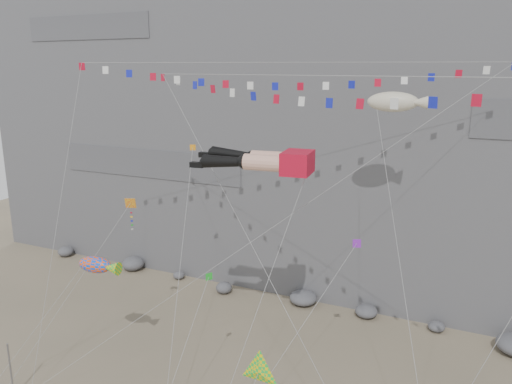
# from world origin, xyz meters

# --- Properties ---
(cliff) EXTENTS (80.00, 28.00, 50.00)m
(cliff) POSITION_xyz_m (0.00, 32.00, 25.00)
(cliff) COLOR slate
(cliff) RESTS_ON ground
(talus_boulders) EXTENTS (60.00, 3.00, 1.20)m
(talus_boulders) POSITION_xyz_m (0.00, 17.00, 0.60)
(talus_boulders) COLOR slate
(talus_boulders) RESTS_ON ground
(anchor_pole_left) EXTENTS (0.12, 0.12, 4.02)m
(anchor_pole_left) POSITION_xyz_m (-13.25, -4.36, 2.01)
(anchor_pole_left) COLOR gray
(anchor_pole_left) RESTS_ON ground
(legs_kite) EXTENTS (8.13, 13.14, 19.87)m
(legs_kite) POSITION_xyz_m (1.42, 4.47, 16.00)
(legs_kite) COLOR red
(legs_kite) RESTS_ON ground
(flag_banner_upper) EXTENTS (29.23, 18.28, 29.15)m
(flag_banner_upper) POSITION_xyz_m (0.88, 9.78, 22.15)
(flag_banner_upper) COLOR red
(flag_banner_upper) RESTS_ON ground
(flag_banner_lower) EXTENTS (28.20, 11.63, 23.74)m
(flag_banner_lower) POSITION_xyz_m (5.22, 3.00, 21.34)
(flag_banner_lower) COLOR red
(flag_banner_lower) RESTS_ON ground
(harlequin_kite) EXTENTS (6.29, 8.71, 15.42)m
(harlequin_kite) POSITION_xyz_m (-9.03, 3.77, 12.09)
(harlequin_kite) COLOR red
(harlequin_kite) RESTS_ON ground
(fish_windsock) EXTENTS (7.69, 5.95, 11.38)m
(fish_windsock) POSITION_xyz_m (-9.65, 0.43, 8.47)
(fish_windsock) COLOR #FF4E0D
(fish_windsock) RESTS_ON ground
(delta_kite) EXTENTS (2.74, 4.04, 8.41)m
(delta_kite) POSITION_xyz_m (4.87, -3.91, 6.71)
(delta_kite) COLOR yellow
(delta_kite) RESTS_ON ground
(blimp_windsock) EXTENTS (8.39, 16.03, 25.27)m
(blimp_windsock) POSITION_xyz_m (8.03, 11.85, 19.45)
(blimp_windsock) COLOR beige
(blimp_windsock) RESTS_ON ground
(small_kite_a) EXTENTS (6.52, 14.66, 22.01)m
(small_kite_a) POSITION_xyz_m (-6.01, 7.67, 15.34)
(small_kite_a) COLOR orange
(small_kite_a) RESTS_ON ground
(small_kite_b) EXTENTS (5.86, 13.55, 17.46)m
(small_kite_b) POSITION_xyz_m (7.13, 6.26, 10.46)
(small_kite_b) COLOR purple
(small_kite_b) RESTS_ON ground
(small_kite_c) EXTENTS (1.00, 7.89, 11.63)m
(small_kite_c) POSITION_xyz_m (-0.69, 0.62, 8.91)
(small_kite_c) COLOR green
(small_kite_c) RESTS_ON ground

